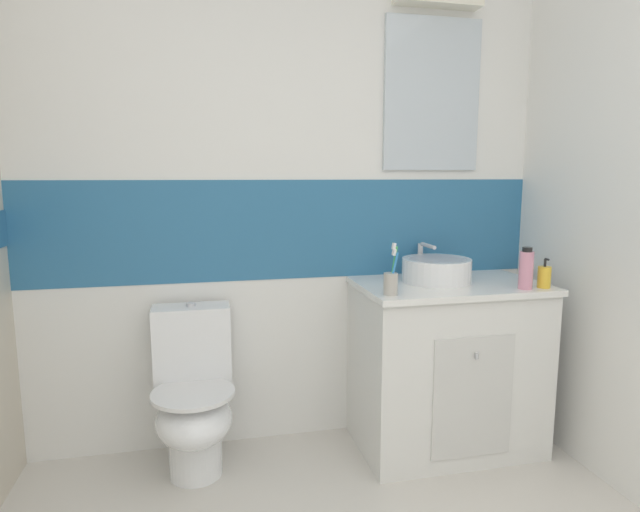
{
  "coord_description": "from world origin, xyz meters",
  "views": [
    {
      "loc": [
        -0.45,
        -0.21,
        1.37
      ],
      "look_at": [
        0.07,
        2.03,
        1.02
      ],
      "focal_mm": 29.56,
      "sensor_mm": 36.0,
      "label": 1
    }
  ],
  "objects_px": {
    "mouthwash_bottle": "(526,269)",
    "toilet": "(194,397)",
    "sink_basin": "(436,269)",
    "toothbrush_cup": "(391,282)",
    "soap_dispenser": "(544,277)"
  },
  "relations": [
    {
      "from": "toilet",
      "to": "soap_dispenser",
      "type": "distance_m",
      "value": 1.73
    },
    {
      "from": "mouthwash_bottle",
      "to": "soap_dispenser",
      "type": "bearing_deg",
      "value": 2.4
    },
    {
      "from": "mouthwash_bottle",
      "to": "toothbrush_cup",
      "type": "bearing_deg",
      "value": 177.81
    },
    {
      "from": "sink_basin",
      "to": "toilet",
      "type": "xyz_separation_m",
      "value": [
        -1.19,
        -0.0,
        -0.55
      ]
    },
    {
      "from": "toilet",
      "to": "sink_basin",
      "type": "bearing_deg",
      "value": 0.09
    },
    {
      "from": "sink_basin",
      "to": "toothbrush_cup",
      "type": "height_order",
      "value": "toothbrush_cup"
    },
    {
      "from": "toilet",
      "to": "mouthwash_bottle",
      "type": "xyz_separation_m",
      "value": [
        1.52,
        -0.25,
        0.58
      ]
    },
    {
      "from": "toilet",
      "to": "soap_dispenser",
      "type": "bearing_deg",
      "value": -8.61
    },
    {
      "from": "sink_basin",
      "to": "soap_dispenser",
      "type": "bearing_deg",
      "value": -29.85
    },
    {
      "from": "toilet",
      "to": "toothbrush_cup",
      "type": "distance_m",
      "value": 1.05
    },
    {
      "from": "mouthwash_bottle",
      "to": "toilet",
      "type": "bearing_deg",
      "value": 170.68
    },
    {
      "from": "sink_basin",
      "to": "soap_dispenser",
      "type": "relative_size",
      "value": 2.71
    },
    {
      "from": "toilet",
      "to": "soap_dispenser",
      "type": "xyz_separation_m",
      "value": [
        1.62,
        -0.25,
        0.54
      ]
    },
    {
      "from": "sink_basin",
      "to": "toothbrush_cup",
      "type": "xyz_separation_m",
      "value": [
        -0.32,
        -0.23,
        -0.0
      ]
    },
    {
      "from": "sink_basin",
      "to": "mouthwash_bottle",
      "type": "height_order",
      "value": "mouthwash_bottle"
    }
  ]
}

